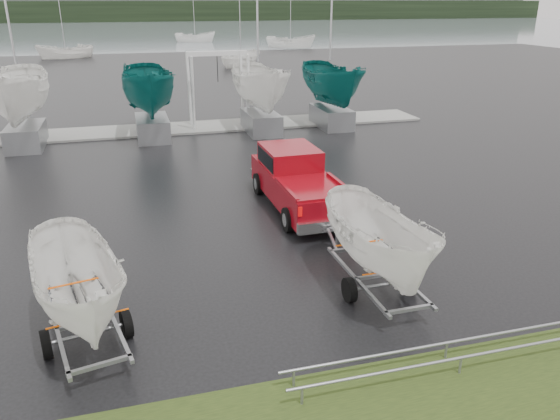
{
  "coord_description": "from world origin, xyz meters",
  "views": [
    {
      "loc": [
        -1.69,
        -17.18,
        6.76
      ],
      "look_at": [
        2.17,
        -3.4,
        1.2
      ],
      "focal_mm": 35.0,
      "sensor_mm": 36.0,
      "label": 1
    }
  ],
  "objects_px": {
    "pickup_truck": "(296,178)",
    "trailer_hitched": "(383,186)",
    "trailer_parked": "(70,222)",
    "boat_hoist": "(218,79)"
  },
  "relations": [
    {
      "from": "boat_hoist",
      "to": "trailer_hitched",
      "type": "bearing_deg",
      "value": -88.42
    },
    {
      "from": "pickup_truck",
      "to": "trailer_parked",
      "type": "xyz_separation_m",
      "value": [
        -6.65,
        -6.61,
        1.73
      ]
    },
    {
      "from": "pickup_truck",
      "to": "trailer_parked",
      "type": "height_order",
      "value": "trailer_parked"
    },
    {
      "from": "pickup_truck",
      "to": "boat_hoist",
      "type": "height_order",
      "value": "boat_hoist"
    },
    {
      "from": "trailer_parked",
      "to": "boat_hoist",
      "type": "distance_m",
      "value": 20.66
    },
    {
      "from": "pickup_truck",
      "to": "trailer_parked",
      "type": "distance_m",
      "value": 9.53
    },
    {
      "from": "trailer_parked",
      "to": "boat_hoist",
      "type": "height_order",
      "value": "trailer_parked"
    },
    {
      "from": "pickup_truck",
      "to": "trailer_hitched",
      "type": "xyz_separation_m",
      "value": [
        0.1,
        -6.37,
        1.78
      ]
    },
    {
      "from": "trailer_hitched",
      "to": "pickup_truck",
      "type": "bearing_deg",
      "value": 90.0
    },
    {
      "from": "pickup_truck",
      "to": "trailer_hitched",
      "type": "height_order",
      "value": "trailer_hitched"
    }
  ]
}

